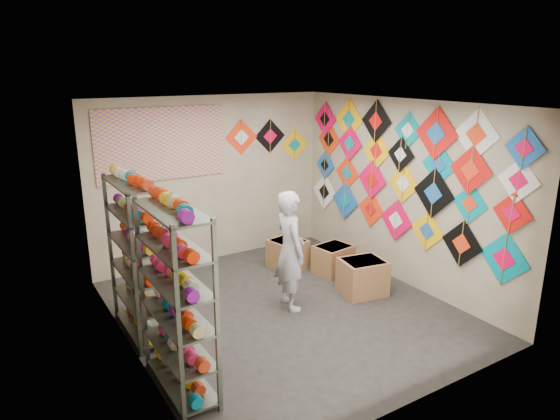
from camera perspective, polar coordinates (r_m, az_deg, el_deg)
ground at (r=6.78m, az=0.63°, el=-11.36°), size 4.50×4.50×0.00m
room_walls at (r=6.20m, az=0.67°, el=2.28°), size 4.50×4.50×4.50m
shelf_rack_front at (r=4.97m, az=-11.72°, el=-10.19°), size 0.40×1.10×1.90m
shelf_rack_back at (r=6.11m, az=-16.00°, el=-5.39°), size 0.40×1.10×1.90m
string_spools at (r=5.49m, az=-14.16°, el=-6.64°), size 0.12×2.36×0.12m
kite_wall_display at (r=7.44m, az=13.55°, el=4.11°), size 0.05×4.27×2.09m
back_wall_kites at (r=8.57m, az=-1.35°, el=8.08°), size 1.63×0.02×0.78m
poster at (r=7.78m, az=-13.34°, el=7.34°), size 2.00×0.01×1.10m
shopkeeper at (r=6.55m, az=1.15°, el=-4.63°), size 0.70×0.56×1.61m
carton_a at (r=7.23m, az=9.41°, el=-7.56°), size 0.68×0.60×0.50m
carton_b at (r=7.88m, az=6.10°, el=-5.63°), size 0.61×0.53×0.45m
carton_c at (r=8.01m, az=0.90°, el=-5.06°), size 0.60×0.63×0.47m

